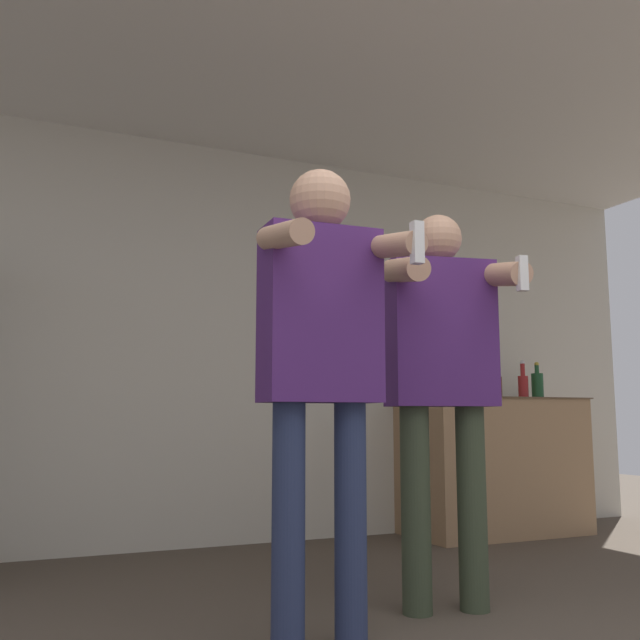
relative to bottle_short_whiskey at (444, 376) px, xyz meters
name	(u,v)px	position (x,y,z in m)	size (l,w,h in m)	color
wall_back	(198,340)	(-1.56, 0.43, 0.21)	(7.00, 0.06, 2.55)	beige
ceiling_slab	(288,28)	(-1.56, -1.11, 1.51)	(7.00, 3.55, 0.05)	silver
counter	(493,465)	(0.45, 0.09, -0.60)	(1.24, 0.65, 0.92)	#997551
bottle_short_whiskey	(444,376)	(0.00, 0.00, 0.00)	(0.09, 0.09, 0.36)	silver
bottle_clear_vodka	(523,384)	(0.66, 0.00, -0.04)	(0.07, 0.07, 0.26)	maroon
bottle_green_wine	(537,384)	(0.79, 0.00, -0.04)	(0.08, 0.08, 0.26)	#194723
bottle_brown_liquor	(497,385)	(0.44, 0.00, -0.05)	(0.06, 0.06, 0.22)	#563314
person_woman_foreground	(321,344)	(-1.65, -1.69, -0.02)	(0.50, 0.50, 1.69)	navy
person_man_side	(442,363)	(-0.99, -1.45, -0.05)	(0.59, 0.53, 1.66)	#38422D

